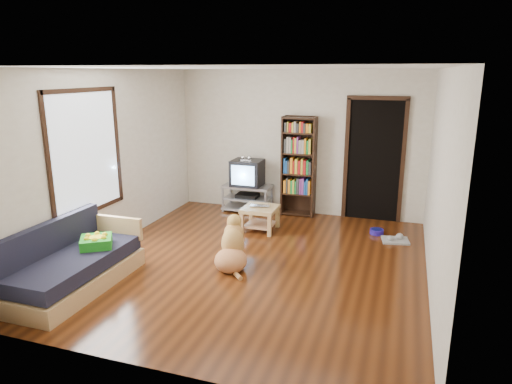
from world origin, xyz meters
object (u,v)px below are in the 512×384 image
(tv_stand, at_px, (247,197))
(coffee_table, at_px, (260,214))
(laptop, at_px, (259,207))
(bookshelf, at_px, (299,161))
(grey_rag, at_px, (395,240))
(crt_tv, at_px, (248,172))
(green_cushion, at_px, (96,242))
(sofa, at_px, (73,267))
(dog, at_px, (232,248))
(dog_bowl, at_px, (377,232))

(tv_stand, height_order, coffee_table, tv_stand)
(laptop, height_order, bookshelf, bookshelf)
(laptop, height_order, coffee_table, laptop)
(grey_rag, height_order, crt_tv, crt_tv)
(green_cushion, xyz_separation_m, tv_stand, (0.85, 3.32, -0.21))
(crt_tv, xyz_separation_m, sofa, (-0.97, -3.65, -0.48))
(laptop, bearing_deg, coffee_table, 80.88)
(laptop, height_order, crt_tv, crt_tv)
(dog, bearing_deg, laptop, 93.57)
(tv_stand, xyz_separation_m, bookshelf, (0.95, 0.09, 0.73))
(bookshelf, xyz_separation_m, sofa, (-1.92, -3.72, -0.74))
(grey_rag, xyz_separation_m, crt_tv, (-2.72, 0.81, 0.73))
(green_cushion, relative_size, laptop, 1.15)
(crt_tv, height_order, coffee_table, crt_tv)
(coffee_table, distance_m, dog, 1.50)
(laptop, distance_m, bookshelf, 1.29)
(green_cushion, height_order, dog, dog)
(tv_stand, bearing_deg, bookshelf, 5.63)
(laptop, distance_m, coffee_table, 0.14)
(laptop, relative_size, crt_tv, 0.56)
(green_cushion, height_order, sofa, sofa)
(bookshelf, distance_m, dog, 2.67)
(tv_stand, xyz_separation_m, dog, (0.65, -2.46, -0.01))
(tv_stand, distance_m, bookshelf, 1.20)
(laptop, distance_m, grey_rag, 2.20)
(tv_stand, bearing_deg, crt_tv, 90.00)
(dog_bowl, distance_m, crt_tv, 2.58)
(green_cushion, relative_size, sofa, 0.21)
(crt_tv, height_order, bookshelf, bookshelf)
(green_cushion, distance_m, tv_stand, 3.43)
(sofa, bearing_deg, grey_rag, 37.62)
(grey_rag, xyz_separation_m, dog, (-2.07, -1.67, 0.24))
(bookshelf, height_order, sofa, bookshelf)
(coffee_table, relative_size, dog, 0.69)
(dog_bowl, bearing_deg, tv_stand, 167.44)
(dog_bowl, height_order, coffee_table, coffee_table)
(laptop, height_order, dog_bowl, laptop)
(dog_bowl, xyz_separation_m, tv_stand, (-2.42, 0.54, 0.23))
(bookshelf, xyz_separation_m, dog, (-0.30, -2.55, -0.74))
(dog_bowl, distance_m, coffee_table, 1.92)
(laptop, bearing_deg, sofa, -129.17)
(laptop, relative_size, coffee_table, 0.59)
(green_cushion, height_order, tv_stand, green_cushion)
(sofa, bearing_deg, dog, 35.91)
(laptop, xyz_separation_m, sofa, (-1.53, -2.65, -0.15))
(coffee_table, bearing_deg, crt_tv, 119.65)
(dog, bearing_deg, bookshelf, 83.25)
(green_cushion, relative_size, bookshelf, 0.21)
(green_cushion, height_order, crt_tv, crt_tv)
(green_cushion, relative_size, dog_bowl, 1.69)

